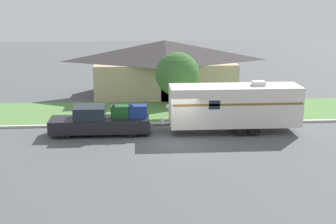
{
  "coord_description": "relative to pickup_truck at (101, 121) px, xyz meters",
  "views": [
    {
      "loc": [
        -2.49,
        -27.04,
        8.87
      ],
      "look_at": [
        -0.49,
        1.83,
        1.4
      ],
      "focal_mm": 50.0,
      "sensor_mm": 36.0,
      "label": 1
    }
  ],
  "objects": [
    {
      "name": "tree_in_yard",
      "position": [
        5.22,
        4.06,
        2.27
      ],
      "size": [
        3.15,
        3.15,
        4.72
      ],
      "color": "brown",
      "rests_on": "ground_plane"
    },
    {
      "name": "lawn_strip",
      "position": [
        4.76,
        5.57,
        -0.86
      ],
      "size": [
        80.0,
        7.0,
        0.03
      ],
      "color": "#568442",
      "rests_on": "ground_plane"
    },
    {
      "name": "house_across_street",
      "position": [
        4.8,
        11.89,
        1.6
      ],
      "size": [
        12.96,
        6.81,
        4.77
      ],
      "color": "tan",
      "rests_on": "ground_plane"
    },
    {
      "name": "curb_strip",
      "position": [
        4.76,
        1.92,
        -0.8
      ],
      "size": [
        80.0,
        0.3,
        0.14
      ],
      "color": "beige",
      "rests_on": "ground_plane"
    },
    {
      "name": "travel_trailer",
      "position": [
        8.58,
        -0.0,
        0.9
      ],
      "size": [
        9.44,
        2.32,
        3.33
      ],
      "color": "black",
      "rests_on": "ground_plane"
    },
    {
      "name": "ground_plane",
      "position": [
        4.76,
        -1.83,
        -0.87
      ],
      "size": [
        120.0,
        120.0,
        0.0
      ],
      "primitive_type": "plane",
      "color": "#515456"
    },
    {
      "name": "mailbox",
      "position": [
        4.57,
        2.62,
        0.09
      ],
      "size": [
        0.48,
        0.2,
        1.24
      ],
      "color": "brown",
      "rests_on": "ground_plane"
    },
    {
      "name": "pickup_truck",
      "position": [
        0.0,
        0.0,
        0.0
      ],
      "size": [
        6.4,
        1.92,
        2.0
      ],
      "color": "black",
      "rests_on": "ground_plane"
    }
  ]
}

